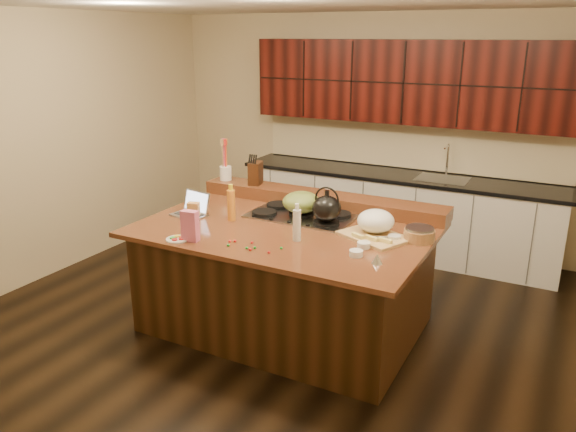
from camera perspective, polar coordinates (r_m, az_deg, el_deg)
The scene contains 30 objects.
room at distance 4.57m, azimuth -0.29°, elevation 4.00°, with size 5.52×5.02×2.72m.
island at distance 4.86m, azimuth -0.28°, elevation -6.18°, with size 2.40×1.60×0.92m.
back_ledge at distance 5.28m, azimuth 3.30°, elevation 1.73°, with size 2.40×0.30×0.12m, color black.
cooktop at distance 4.94m, azimuth 1.35°, elevation 0.08°, with size 0.92×0.52×0.05m.
back_counter at distance 6.56m, azimuth 11.30°, elevation 4.69°, with size 3.70×0.66×2.40m.
kettle at distance 4.67m, azimuth 3.95°, elevation 0.76°, with size 0.25×0.25×0.22m, color black.
green_bowl at distance 4.91m, azimuth 1.36°, elevation 1.42°, with size 0.33×0.33×0.18m, color #5B6D2B.
laptop at distance 5.06m, azimuth -9.69°, elevation 0.73°, with size 0.33×0.28×0.21m.
oil_bottle at distance 4.84m, azimuth -5.79°, elevation 1.09°, with size 0.07×0.07×0.27m, color orange.
vinegar_bottle at distance 4.34m, azimuth 0.91°, elevation -0.95°, with size 0.06×0.06×0.25m, color silver.
wooden_tray at distance 4.52m, azimuth 8.87°, elevation -0.84°, with size 0.62×0.55×0.21m.
ramekin_a at distance 4.11m, azimuth 6.94°, elevation -3.77°, with size 0.10×0.10×0.04m, color white.
ramekin_b at distance 4.27m, azimuth 7.70°, elevation -2.93°, with size 0.10×0.10×0.04m, color white.
ramekin_c at distance 4.45m, azimuth 10.74°, elevation -2.21°, with size 0.10×0.10×0.04m, color white.
strainer_bowl at distance 4.49m, azimuth 13.19°, elevation -1.91°, with size 0.24×0.24×0.09m, color #996B3F.
kitchen_timer at distance 3.99m, azimuth 9.05°, elevation -4.32°, with size 0.08×0.08×0.07m, color silver.
pink_bag at distance 4.41m, azimuth -9.92°, elevation -1.00°, with size 0.13×0.07×0.24m, color #D36386.
candy_plate at distance 4.48m, azimuth -11.16°, elevation -2.32°, with size 0.18×0.18×0.01m, color white.
package_box at distance 4.97m, azimuth -9.58°, elevation 0.59°, with size 0.10×0.07×0.14m, color #C28644.
utensil_crock at distance 5.75m, azimuth -6.35°, elevation 4.35°, with size 0.12×0.12×0.14m, color white.
knife_block at distance 5.55m, azimuth -3.31°, elevation 4.37°, with size 0.11×0.18×0.22m, color black.
gumdrop_0 at distance 4.37m, azimuth -5.41°, elevation -2.55°, with size 0.02×0.02×0.02m, color red.
gumdrop_1 at distance 4.21m, azimuth -0.69°, elevation -3.27°, with size 0.02×0.02×0.02m, color #198C26.
gumdrop_2 at distance 4.13m, azimuth -1.96°, elevation -3.71°, with size 0.02×0.02×0.02m, color red.
gumdrop_3 at distance 4.22m, azimuth -4.23°, elevation -3.25°, with size 0.02×0.02×0.02m, color #198C26.
gumdrop_4 at distance 4.37m, azimuth -5.93°, elevation -2.56°, with size 0.02×0.02×0.02m, color red.
gumdrop_5 at distance 4.22m, azimuth -3.40°, elevation -3.23°, with size 0.02×0.02×0.02m, color #198C26.
gumdrop_6 at distance 4.19m, azimuth -3.87°, elevation -3.41°, with size 0.02×0.02×0.02m, color red.
gumdrop_7 at distance 4.29m, azimuth -6.09°, elevation -2.97°, with size 0.02×0.02×0.02m, color #198C26.
gumdrop_8 at distance 4.32m, azimuth -3.68°, elevation -2.71°, with size 0.02×0.02×0.02m, color red.
Camera 1 is at (2.09, -3.91, 2.46)m, focal length 35.00 mm.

